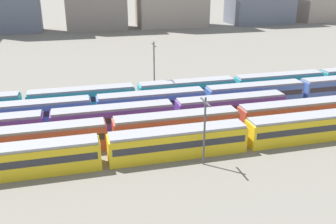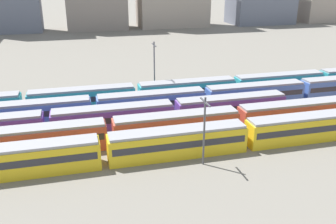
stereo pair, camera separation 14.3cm
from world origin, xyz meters
name	(u,v)px [view 1 (the left image)]	position (x,y,z in m)	size (l,w,h in m)	color
train_track_0	(178,142)	(25.83, 0.00, 1.90)	(93.60, 3.06, 3.75)	yellow
train_track_1	(177,126)	(27.09, 5.20, 1.90)	(93.60, 3.06, 3.75)	#BC4C38
train_track_2	(113,118)	(18.76, 10.40, 1.90)	(55.80, 3.06, 3.75)	#6B429E
train_track_3	(151,103)	(25.71, 15.60, 1.90)	(93.60, 3.06, 3.75)	#4C70BC
train_track_4	(234,86)	(42.98, 20.80, 1.90)	(112.50, 3.06, 3.75)	teal
catenary_pole_0	(205,128)	(28.19, -3.03, 4.91)	(0.24, 3.20, 8.76)	#4C4C51
catenary_pole_1	(154,67)	(28.05, 23.74, 5.85)	(0.24, 3.20, 10.58)	#4C4C51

